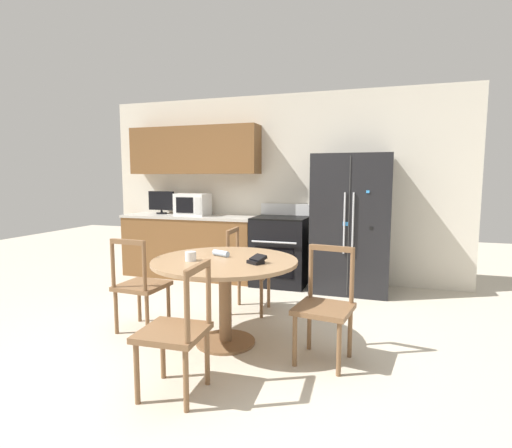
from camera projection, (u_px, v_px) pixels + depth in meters
ground_plane at (197, 350)px, 3.38m from camera, size 14.00×14.00×0.00m
back_wall at (257, 178)px, 5.76m from camera, size 5.20×0.44×2.60m
kitchen_counter at (191, 246)px, 5.86m from camera, size 1.99×0.64×0.90m
refrigerator at (351, 223)px, 5.06m from camera, size 0.95×0.72×1.74m
oven_range at (281, 250)px, 5.42m from camera, size 0.72×0.68×1.08m
microwave at (193, 204)px, 5.80m from camera, size 0.46×0.35×0.32m
countertop_tv at (161, 202)px, 6.02m from camera, size 0.41×0.16×0.34m
dining_table at (225, 275)px, 3.44m from camera, size 1.25×1.25×0.75m
dining_chair_near at (177, 332)px, 2.64m from camera, size 0.44×0.44×0.90m
dining_chair_left at (140, 286)px, 3.75m from camera, size 0.44×0.44×0.90m
dining_chair_far at (247, 272)px, 4.31m from camera, size 0.45×0.45×0.90m
dining_chair_right at (325, 307)px, 3.14m from camera, size 0.48×0.48×0.90m
candle_glass at (191, 257)px, 3.37m from camera, size 0.09×0.09×0.08m
folded_napkin at (221, 253)px, 3.56m from camera, size 0.17×0.11×0.05m
wallet at (257, 260)px, 3.27m from camera, size 0.17×0.17×0.07m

